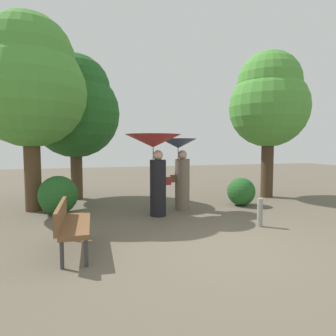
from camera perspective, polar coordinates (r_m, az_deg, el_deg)
name	(u,v)px	position (r m, az deg, el deg)	size (l,w,h in m)	color
ground_plane	(221,249)	(5.33, 10.29, -15.28)	(40.00, 40.00, 0.00)	brown
person_left	(155,154)	(7.37, -2.63, 2.74)	(1.40, 1.40, 2.07)	black
person_right	(180,162)	(8.10, 2.37, 1.10)	(1.02, 1.02, 1.98)	#6B5B4C
park_bench	(71,222)	(5.22, -18.34, -9.99)	(0.55, 1.52, 0.83)	#38383D
tree_near_left	(29,82)	(8.93, -25.33, 14.96)	(2.97, 2.97, 5.27)	#4C3823
tree_near_right	(269,100)	(10.79, 19.02, 12.37)	(2.68, 2.68, 4.97)	#42301E
tree_mid_left	(75,106)	(10.30, -17.63, 11.42)	(2.91, 2.91, 4.77)	#4C3823
bush_path_left	(241,192)	(9.04, 14.04, -4.47)	(0.83, 0.83, 0.83)	#235B23
bush_path_right	(58,195)	(8.18, -20.57, -4.93)	(1.00, 1.00, 1.00)	#235B23
path_marker_post	(260,212)	(6.85, 17.44, -8.25)	(0.12, 0.12, 0.63)	gray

